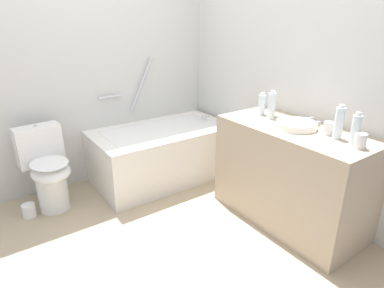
% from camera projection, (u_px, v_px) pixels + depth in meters
% --- Properties ---
extents(ground_plane, '(3.88, 3.88, 0.00)m').
position_uv_depth(ground_plane, '(147.00, 244.00, 2.46)').
color(ground_plane, tan).
extents(wall_back_tiled, '(3.28, 0.10, 2.50)m').
position_uv_depth(wall_back_tiled, '(74.00, 60.00, 3.04)').
color(wall_back_tiled, silver).
rests_on(wall_back_tiled, ground_plane).
extents(wall_right_mirror, '(0.10, 3.03, 2.50)m').
position_uv_depth(wall_right_mirror, '(292.00, 63.00, 2.79)').
color(wall_right_mirror, silver).
rests_on(wall_right_mirror, ground_plane).
extents(bathtub, '(1.43, 0.79, 1.23)m').
position_uv_depth(bathtub, '(163.00, 151.00, 3.41)').
color(bathtub, white).
rests_on(bathtub, ground_plane).
extents(toilet, '(0.39, 0.55, 0.75)m').
position_uv_depth(toilet, '(47.00, 169.00, 2.82)').
color(toilet, white).
rests_on(toilet, ground_plane).
extents(vanity_counter, '(0.59, 1.23, 0.83)m').
position_uv_depth(vanity_counter, '(290.00, 175.00, 2.63)').
color(vanity_counter, tan).
rests_on(vanity_counter, ground_plane).
extents(sink_basin, '(0.30, 0.30, 0.05)m').
position_uv_depth(sink_basin, '(296.00, 125.00, 2.45)').
color(sink_basin, white).
rests_on(sink_basin, vanity_counter).
extents(sink_faucet, '(0.13, 0.15, 0.06)m').
position_uv_depth(sink_faucet, '(310.00, 121.00, 2.54)').
color(sink_faucet, '#B4B4B9').
rests_on(sink_faucet, vanity_counter).
extents(water_bottle_0, '(0.06, 0.06, 0.24)m').
position_uv_depth(water_bottle_0, '(339.00, 123.00, 2.21)').
color(water_bottle_0, silver).
rests_on(water_bottle_0, vanity_counter).
extents(water_bottle_1, '(0.06, 0.06, 0.24)m').
position_uv_depth(water_bottle_1, '(272.00, 106.00, 2.66)').
color(water_bottle_1, silver).
rests_on(water_bottle_1, vanity_counter).
extents(water_bottle_2, '(0.06, 0.06, 0.22)m').
position_uv_depth(water_bottle_2, '(356.00, 129.00, 2.12)').
color(water_bottle_2, silver).
rests_on(water_bottle_2, vanity_counter).
extents(water_bottle_3, '(0.06, 0.06, 0.20)m').
position_uv_depth(water_bottle_3, '(271.00, 105.00, 2.75)').
color(water_bottle_3, silver).
rests_on(water_bottle_3, vanity_counter).
extents(water_bottle_4, '(0.06, 0.06, 0.20)m').
position_uv_depth(water_bottle_4, '(262.00, 104.00, 2.78)').
color(water_bottle_4, silver).
rests_on(water_bottle_4, vanity_counter).
extents(drinking_glass_0, '(0.08, 0.08, 0.09)m').
position_uv_depth(drinking_glass_0, '(329.00, 128.00, 2.31)').
color(drinking_glass_0, white).
rests_on(drinking_glass_0, vanity_counter).
extents(drinking_glass_1, '(0.07, 0.07, 0.10)m').
position_uv_depth(drinking_glass_1, '(360.00, 141.00, 2.06)').
color(drinking_glass_1, white).
rests_on(drinking_glass_1, vanity_counter).
extents(toilet_paper_roll, '(0.11, 0.11, 0.12)m').
position_uv_depth(toilet_paper_roll, '(29.00, 210.00, 2.78)').
color(toilet_paper_roll, white).
rests_on(toilet_paper_roll, ground_plane).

